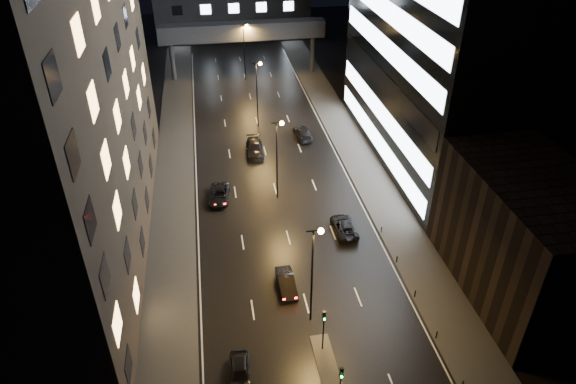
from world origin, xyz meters
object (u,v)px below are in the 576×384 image
(car_away_a, at_px, (240,372))
(car_away_d, at_px, (254,148))
(car_away_c, at_px, (219,195))
(car_toward_b, at_px, (303,133))
(car_away_b, at_px, (286,283))
(car_toward_a, at_px, (344,226))

(car_away_a, bearing_deg, car_away_d, 84.14)
(car_away_c, xyz_separation_m, car_toward_b, (13.05, 14.47, 0.06))
(car_away_a, height_order, car_away_b, car_away_b)
(car_away_d, bearing_deg, car_toward_b, 28.76)
(car_away_d, bearing_deg, car_away_b, -86.91)
(car_away_a, distance_m, car_away_b, 10.75)
(car_away_a, distance_m, car_away_c, 25.82)
(car_away_b, xyz_separation_m, car_away_c, (-5.51, 16.47, -0.02))
(car_away_d, distance_m, car_toward_a, 20.96)
(car_away_d, xyz_separation_m, car_toward_a, (7.75, -19.47, -0.13))
(car_away_d, bearing_deg, car_toward_a, -65.22)
(car_away_a, distance_m, car_away_d, 37.04)
(car_away_d, height_order, car_toward_a, car_away_d)
(car_away_a, xyz_separation_m, car_toward_a, (13.03, 17.19, -0.02))
(car_away_a, distance_m, car_toward_b, 42.28)
(car_away_c, height_order, car_toward_a, car_away_c)
(car_toward_a, bearing_deg, car_away_b, 44.51)
(car_away_d, distance_m, car_toward_b, 8.37)
(car_away_b, relative_size, car_away_d, 0.77)
(car_away_b, xyz_separation_m, car_toward_a, (7.75, 7.83, -0.03))
(car_away_a, bearing_deg, car_toward_b, 74.67)
(car_toward_b, bearing_deg, car_away_c, 45.27)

